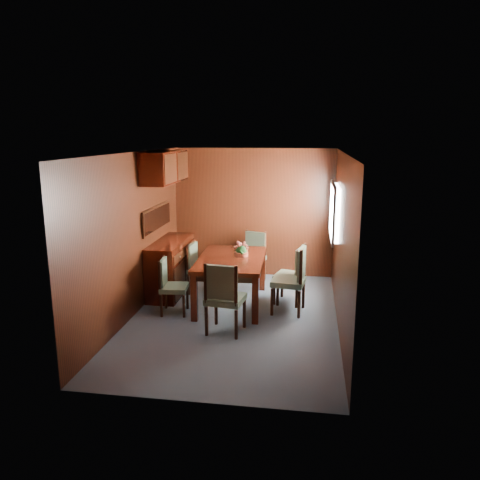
% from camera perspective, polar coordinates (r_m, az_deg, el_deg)
% --- Properties ---
extents(ground, '(4.50, 4.50, 0.00)m').
position_cam_1_polar(ground, '(7.00, -0.72, -9.47)').
color(ground, '#3F4B56').
rests_on(ground, ground).
extents(room_shell, '(3.06, 4.52, 2.41)m').
position_cam_1_polar(room_shell, '(6.90, -1.17, 4.28)').
color(room_shell, black).
rests_on(room_shell, ground).
extents(sideboard, '(0.48, 1.40, 0.90)m').
position_cam_1_polar(sideboard, '(8.05, -8.39, -3.21)').
color(sideboard, black).
rests_on(sideboard, ground).
extents(dining_table, '(1.07, 1.66, 0.76)m').
position_cam_1_polar(dining_table, '(7.35, -1.06, -2.99)').
color(dining_table, black).
rests_on(dining_table, ground).
extents(chair_left_near, '(0.43, 0.45, 0.85)m').
position_cam_1_polar(chair_left_near, '(7.12, -8.56, -5.18)').
color(chair_left_near, black).
rests_on(chair_left_near, ground).
extents(chair_left_far, '(0.44, 0.45, 0.86)m').
position_cam_1_polar(chair_left_far, '(7.98, -5.16, -3.05)').
color(chair_left_far, black).
rests_on(chair_left_far, ground).
extents(chair_right_near, '(0.53, 0.55, 1.04)m').
position_cam_1_polar(chair_right_near, '(7.08, 6.58, -4.37)').
color(chair_right_near, black).
rests_on(chair_right_near, ground).
extents(chair_right_far, '(0.52, 0.54, 0.94)m').
position_cam_1_polar(chair_right_far, '(7.48, 6.58, -3.87)').
color(chair_right_far, black).
rests_on(chair_right_far, ground).
extents(chair_head, '(0.54, 0.52, 1.01)m').
position_cam_1_polar(chair_head, '(6.29, -1.99, -6.64)').
color(chair_head, black).
rests_on(chair_head, ground).
extents(chair_foot, '(0.54, 0.53, 0.91)m').
position_cam_1_polar(chair_foot, '(8.61, 1.63, -1.65)').
color(chair_foot, black).
rests_on(chair_foot, ground).
extents(flower_centerpiece, '(0.24, 0.24, 0.24)m').
position_cam_1_polar(flower_centerpiece, '(7.39, 0.16, -1.11)').
color(flower_centerpiece, '#B75337').
rests_on(flower_centerpiece, dining_table).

